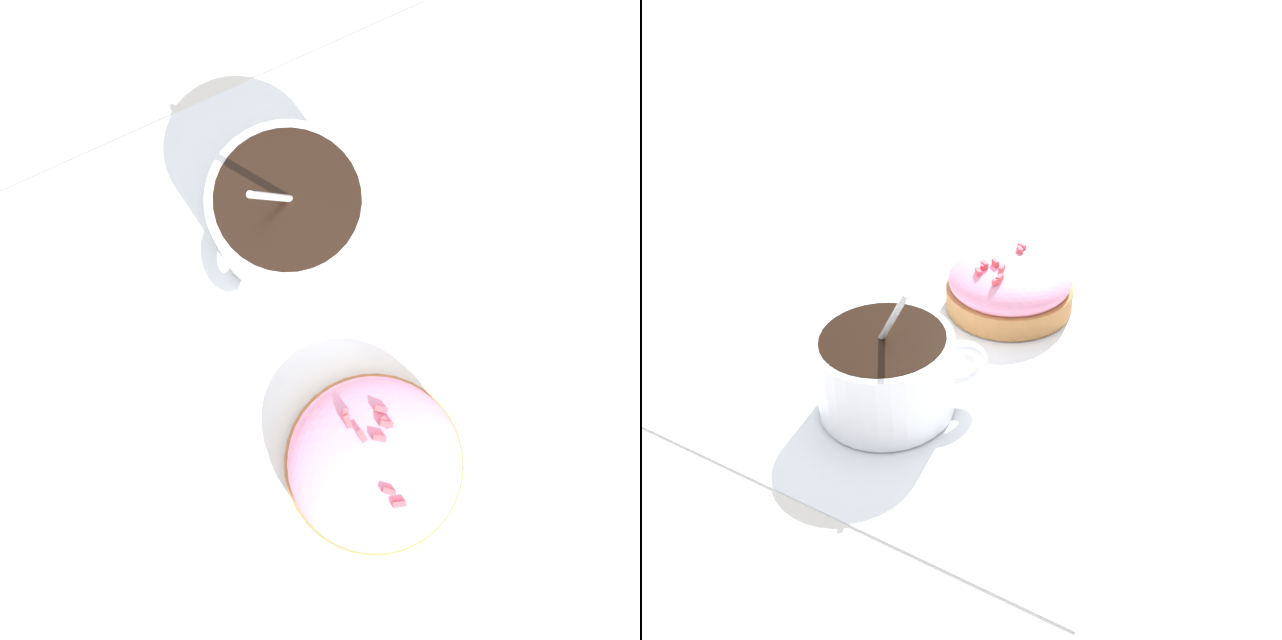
# 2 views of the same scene
# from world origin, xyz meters

# --- Properties ---
(ground_plane) EXTENTS (3.00, 3.00, 0.00)m
(ground_plane) POSITION_xyz_m (0.00, 0.00, 0.00)
(ground_plane) COLOR silver
(paper_napkin) EXTENTS (0.37, 0.39, 0.00)m
(paper_napkin) POSITION_xyz_m (0.00, 0.00, 0.00)
(paper_napkin) COLOR white
(paper_napkin) RESTS_ON ground_plane
(coffee_cup) EXTENTS (0.10, 0.10, 0.09)m
(coffee_cup) POSITION_xyz_m (0.07, 0.01, 0.03)
(coffee_cup) COLOR white
(coffee_cup) RESTS_ON paper_napkin
(frosted_pastry) EXTENTS (0.10, 0.10, 0.05)m
(frosted_pastry) POSITION_xyz_m (-0.08, 0.01, 0.02)
(frosted_pastry) COLOR #B2753D
(frosted_pastry) RESTS_ON paper_napkin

